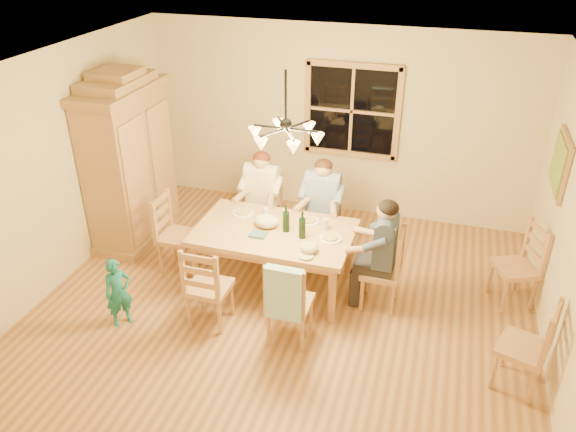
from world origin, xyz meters
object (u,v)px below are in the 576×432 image
(chair_far_right, at_px, (321,233))
(adult_slate_man, at_px, (384,241))
(armoire, at_px, (130,165))
(chair_end_left, at_px, (179,247))
(adult_woman, at_px, (262,188))
(chandelier, at_px, (286,134))
(chair_spare_front, at_px, (519,360))
(wine_bottle_b, at_px, (302,225))
(chair_end_right, at_px, (380,282))
(chair_near_right, at_px, (290,314))
(adult_plaid_man, at_px, (322,196))
(child, at_px, (118,293))
(chair_far_left, at_px, (263,224))
(chair_near_left, at_px, (210,298))
(wine_bottle_a, at_px, (286,218))
(chair_spare_back, at_px, (513,279))
(dining_table, at_px, (274,238))

(chair_far_right, height_order, adult_slate_man, adult_slate_man)
(adult_slate_man, bearing_deg, armoire, 80.49)
(chair_end_left, distance_m, adult_woman, 1.29)
(armoire, bearing_deg, chandelier, -20.84)
(chair_spare_front, bearing_deg, adult_woman, 78.84)
(adult_woman, bearing_deg, wine_bottle_b, 131.28)
(armoire, height_order, chair_end_right, armoire)
(adult_woman, distance_m, chair_spare_front, 3.63)
(chair_near_right, relative_size, adult_woman, 1.13)
(chandelier, relative_size, adult_plaid_man, 0.88)
(adult_woman, bearing_deg, armoire, 9.13)
(chair_far_right, relative_size, adult_woman, 1.13)
(child, relative_size, chair_spare_front, 0.82)
(chair_far_left, distance_m, chair_far_right, 0.80)
(chair_far_right, height_order, chair_near_left, same)
(chair_near_right, distance_m, chair_spare_front, 2.25)
(chandelier, xyz_separation_m, chair_far_left, (-0.69, 1.19, -1.77))
(wine_bottle_b, height_order, child, wine_bottle_b)
(armoire, height_order, chair_near_left, armoire)
(wine_bottle_a, bearing_deg, adult_plaid_man, 75.16)
(wine_bottle_a, bearing_deg, chair_end_right, -1.58)
(chair_far_left, height_order, chair_spare_front, same)
(child, height_order, chair_spare_front, chair_spare_front)
(chandelier, height_order, child, chandelier)
(chandelier, bearing_deg, chair_far_right, 84.49)
(chair_far_left, xyz_separation_m, chair_near_right, (0.89, -1.71, 0.00))
(chair_near_left, bearing_deg, chair_spare_back, 23.30)
(chandelier, xyz_separation_m, adult_slate_man, (1.01, 0.32, -1.24))
(wine_bottle_b, bearing_deg, child, -147.67)
(chandelier, distance_m, chair_end_left, 2.35)
(chandelier, height_order, armoire, chandelier)
(chair_far_left, bearing_deg, child, 65.64)
(chandelier, xyz_separation_m, chair_far_right, (0.11, 1.18, -1.77))
(chair_near_left, bearing_deg, chair_near_right, -0.00)
(chair_end_right, distance_m, wine_bottle_a, 1.28)
(dining_table, xyz_separation_m, adult_plaid_man, (0.36, 0.85, 0.18))
(chandelier, height_order, chair_end_right, chandelier)
(chair_end_right, height_order, chair_spare_front, same)
(child, bearing_deg, chair_near_right, -42.61)
(armoire, bearing_deg, adult_woman, 8.71)
(wine_bottle_b, distance_m, chair_spare_back, 2.48)
(chair_far_right, xyz_separation_m, chair_near_right, (0.09, -1.71, 0.00))
(armoire, bearing_deg, wine_bottle_a, -13.83)
(dining_table, height_order, chair_end_left, chair_end_left)
(chandelier, bearing_deg, chair_far_left, 120.14)
(armoire, relative_size, chair_spare_front, 2.32)
(dining_table, bearing_deg, child, -139.90)
(chair_near_left, height_order, chair_end_right, same)
(child, bearing_deg, chandelier, -24.93)
(adult_plaid_man, height_order, wine_bottle_b, adult_plaid_man)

